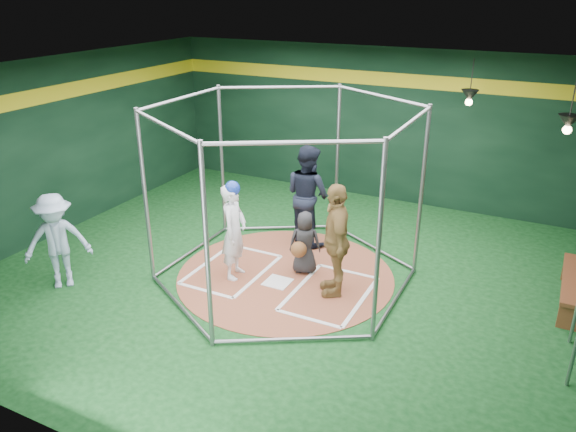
% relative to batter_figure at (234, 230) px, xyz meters
% --- Properties ---
extents(room_shell, '(10.10, 9.10, 3.53)m').
position_rel_batter_figure_xyz_m(room_shell, '(0.78, 0.41, 0.87)').
color(room_shell, '#0C3713').
rests_on(room_shell, ground).
extents(clay_disc, '(3.80, 3.80, 0.01)m').
position_rel_batter_figure_xyz_m(clay_disc, '(0.78, 0.41, -0.88)').
color(clay_disc, '#985137').
rests_on(clay_disc, ground).
extents(home_plate, '(0.43, 0.43, 0.01)m').
position_rel_batter_figure_xyz_m(home_plate, '(0.78, 0.11, -0.87)').
color(home_plate, white).
rests_on(home_plate, clay_disc).
extents(batter_box_left, '(1.17, 1.77, 0.01)m').
position_rel_batter_figure_xyz_m(batter_box_left, '(-0.17, 0.16, -0.87)').
color(batter_box_left, white).
rests_on(batter_box_left, clay_disc).
extents(batter_box_right, '(1.17, 1.77, 0.01)m').
position_rel_batter_figure_xyz_m(batter_box_right, '(1.73, 0.16, -0.87)').
color(batter_box_right, white).
rests_on(batter_box_right, clay_disc).
extents(batting_cage, '(4.05, 4.67, 3.00)m').
position_rel_batter_figure_xyz_m(batting_cage, '(0.78, 0.41, 0.61)').
color(batting_cage, gray).
rests_on(batting_cage, ground).
extents(pendant_lamp_near, '(0.34, 0.34, 0.90)m').
position_rel_batter_figure_xyz_m(pendant_lamp_near, '(2.98, 4.01, 1.86)').
color(pendant_lamp_near, black).
rests_on(pendant_lamp_near, room_shell).
extents(pendant_lamp_far, '(0.34, 0.34, 0.90)m').
position_rel_batter_figure_xyz_m(pendant_lamp_far, '(4.78, 2.41, 1.86)').
color(pendant_lamp_far, black).
rests_on(pendant_lamp_far, room_shell).
extents(batter_figure, '(0.50, 0.67, 1.75)m').
position_rel_batter_figure_xyz_m(batter_figure, '(0.00, 0.00, 0.00)').
color(batter_figure, white).
rests_on(batter_figure, clay_disc).
extents(visitor_leopard, '(0.94, 1.20, 1.90)m').
position_rel_batter_figure_xyz_m(visitor_leopard, '(1.76, 0.26, 0.08)').
color(visitor_leopard, tan).
rests_on(visitor_leopard, clay_disc).
extents(catcher_figure, '(0.65, 0.66, 1.13)m').
position_rel_batter_figure_xyz_m(catcher_figure, '(1.02, 0.66, -0.31)').
color(catcher_figure, black).
rests_on(catcher_figure, clay_disc).
extents(umpire, '(1.17, 1.05, 1.97)m').
position_rel_batter_figure_xyz_m(umpire, '(0.52, 1.87, 0.11)').
color(umpire, black).
rests_on(umpire, clay_disc).
extents(bystander_blue, '(1.19, 1.19, 1.65)m').
position_rel_batter_figure_xyz_m(bystander_blue, '(-2.45, -1.59, -0.06)').
color(bystander_blue, '#9BB3CD').
rests_on(bystander_blue, ground).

